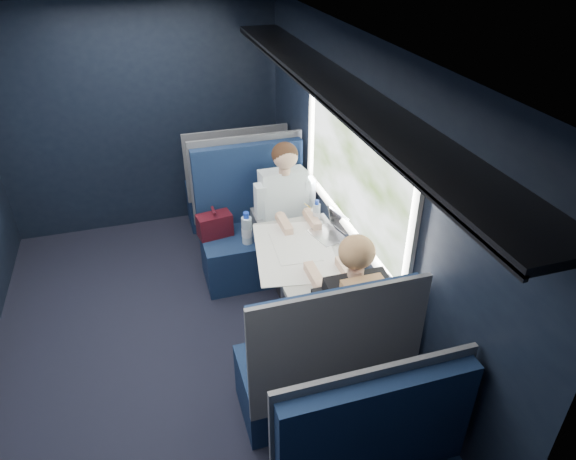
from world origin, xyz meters
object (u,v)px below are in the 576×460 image
object	(u,v)px
table	(305,259)
seat_bay_far	(320,370)
seat_bay_near	(254,232)
laptop	(333,229)
seat_row_front	(235,189)
bottle_small	(317,213)
cup	(315,214)
man	(287,209)
woman	(349,309)

from	to	relation	value
table	seat_bay_far	xyz separation A→B (m)	(-0.18, -0.87, -0.25)
seat_bay_near	laptop	size ratio (longest dim) A/B	3.86
table	seat_row_front	bearing A→B (deg)	95.80
table	seat_bay_near	size ratio (longest dim) A/B	0.79
bottle_small	cup	distance (m)	0.09
man	cup	world-z (taller)	man
man	seat_bay_far	bearing A→B (deg)	-99.03
table	seat_bay_near	distance (m)	0.93
seat_bay_far	man	xyz separation A→B (m)	(0.25, 1.57, 0.30)
seat_row_front	laptop	bearing A→B (deg)	-74.16
seat_row_front	man	size ratio (longest dim) A/B	0.88
seat_bay_far	seat_row_front	bearing A→B (deg)	90.00
table	cup	world-z (taller)	cup
seat_row_front	bottle_small	world-z (taller)	seat_row_front
woman	man	bearing A→B (deg)	90.00
laptop	bottle_small	distance (m)	0.23
cup	bottle_small	bearing A→B (deg)	-97.67
seat_bay_near	bottle_small	world-z (taller)	seat_bay_near
seat_bay_near	laptop	bearing A→B (deg)	-56.54
cup	seat_bay_far	bearing A→B (deg)	-107.54
seat_bay_near	cup	bearing A→B (deg)	-45.42
woman	laptop	size ratio (longest dim) A/B	4.05
seat_bay_near	woman	size ratio (longest dim) A/B	0.95
man	woman	xyz separation A→B (m)	(0.00, -1.41, 0.01)
seat_row_front	cup	xyz separation A→B (m)	(0.42, -1.36, 0.37)
seat_row_front	cup	bearing A→B (deg)	-72.96
bottle_small	seat_row_front	bearing A→B (deg)	105.90
seat_bay_far	laptop	bearing A→B (deg)	65.46
table	seat_row_front	size ratio (longest dim) A/B	0.86
woman	seat_row_front	bearing A→B (deg)	95.70
seat_bay_near	woman	bearing A→B (deg)	-80.60
table	laptop	world-z (taller)	laptop
woman	cup	distance (m)	1.16
laptop	seat_bay_near	bearing A→B (deg)	123.46
woman	laptop	distance (m)	0.89
seat_row_front	seat_bay_far	bearing A→B (deg)	-90.00
table	cup	xyz separation A→B (m)	(0.23, 0.44, 0.12)
seat_bay_near	seat_row_front	world-z (taller)	seat_bay_near
bottle_small	man	bearing A→B (deg)	115.42
man	laptop	xyz separation A→B (m)	(0.22, -0.55, 0.08)
laptop	cup	bearing A→B (deg)	100.07
seat_bay_near	laptop	world-z (taller)	seat_bay_near
table	woman	distance (m)	0.71
seat_bay_near	seat_bay_far	world-z (taller)	same
seat_bay_far	woman	world-z (taller)	woman
seat_bay_far	seat_bay_near	bearing A→B (deg)	90.38
table	man	size ratio (longest dim) A/B	0.76
seat_bay_far	cup	size ratio (longest dim) A/B	15.35
cup	table	bearing A→B (deg)	-117.92
woman	bottle_small	bearing A→B (deg)	81.75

